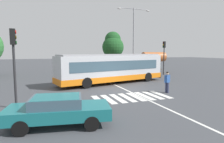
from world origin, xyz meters
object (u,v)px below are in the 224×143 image
parked_car_red (104,68)px  bus_stop_shelter (154,57)px  pedestrian_crossing_street (167,81)px  twin_arm_street_lamp (134,34)px  parked_car_champagne (87,68)px  parked_car_charcoal (120,67)px  traffic_light_near_corner (14,55)px  parked_car_black (70,68)px  traffic_light_far_corner (164,53)px  foreground_sedan (58,109)px  city_transit_bus (112,68)px  background_tree_right (113,45)px

parked_car_red → bus_stop_shelter: 8.18m
bus_stop_shelter → pedestrian_crossing_street: bearing=-118.4°
parked_car_red → twin_arm_street_lamp: twin_arm_street_lamp is taller
pedestrian_crossing_street → bus_stop_shelter: size_ratio=0.44×
pedestrian_crossing_street → parked_car_champagne: size_ratio=0.38×
parked_car_charcoal → traffic_light_near_corner: (-13.57, -17.01, 2.33)m
parked_car_black → parked_car_champagne: same height
parked_car_black → parked_car_champagne: bearing=3.6°
pedestrian_crossing_street → traffic_light_far_corner: 12.64m
foreground_sedan → parked_car_black: same height
city_transit_bus → bus_stop_shelter: (10.05, 7.95, 0.83)m
parked_car_red → background_tree_right: background_tree_right is taller
parked_car_charcoal → traffic_light_far_corner: size_ratio=0.96×
parked_car_champagne → parked_car_red: size_ratio=0.98×
pedestrian_crossing_street → traffic_light_near_corner: size_ratio=0.37×
foreground_sedan → traffic_light_far_corner: bearing=42.7°
parked_car_black → bus_stop_shelter: bus_stop_shelter is taller
pedestrian_crossing_street → parked_car_charcoal: bearing=80.9°
parked_car_champagne → traffic_light_near_corner: traffic_light_near_corner is taller
parked_car_red → traffic_light_far_corner: (7.01, -6.10, 2.43)m
bus_stop_shelter → twin_arm_street_lamp: twin_arm_street_lamp is taller
foreground_sedan → parked_car_red: same height
parked_car_black → traffic_light_near_corner: bearing=-107.5°
bus_stop_shelter → parked_car_black: bearing=168.0°
city_transit_bus → bus_stop_shelter: size_ratio=3.11×
bus_stop_shelter → background_tree_right: (-4.33, 7.31, 2.16)m
parked_car_black → parked_car_champagne: (2.74, 0.17, 0.00)m
city_transit_bus → traffic_light_near_corner: size_ratio=2.65×
parked_car_black → foreground_sedan: bearing=-99.0°
foreground_sedan → twin_arm_street_lamp: (12.57, 17.90, 5.30)m
traffic_light_far_corner → parked_car_black: bearing=152.8°
city_transit_bus → pedestrian_crossing_street: bearing=-67.2°
parked_car_champagne → parked_car_charcoal: bearing=-4.2°
pedestrian_crossing_street → background_tree_right: size_ratio=0.24×
city_transit_bus → traffic_light_far_corner: bearing=24.7°
foreground_sedan → parked_car_black: size_ratio=1.01×
background_tree_right → parked_car_black: bearing=-152.3°
parked_car_black → traffic_light_far_corner: (12.41, -6.37, 2.43)m
background_tree_right → city_transit_bus: bearing=-110.5°
parked_car_champagne → parked_car_charcoal: (5.39, -0.39, 0.00)m
parked_car_charcoal → bus_stop_shelter: (4.89, -2.54, 1.65)m
traffic_light_near_corner → twin_arm_street_lamp: bearing=44.1°
parked_car_red → traffic_light_near_corner: traffic_light_near_corner is taller
pedestrian_crossing_street → foreground_sedan: (-8.80, -4.15, -0.20)m
city_transit_bus → foreground_sedan: (-6.28, -10.15, -0.82)m
parked_car_charcoal → traffic_light_far_corner: (4.28, -6.15, 2.43)m
parked_car_black → bus_stop_shelter: (13.02, -2.76, 1.65)m
foreground_sedan → pedestrian_crossing_street: bearing=25.3°
parked_car_black → bus_stop_shelter: bearing=-12.0°
parked_car_champagne → bus_stop_shelter: bearing=-15.9°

